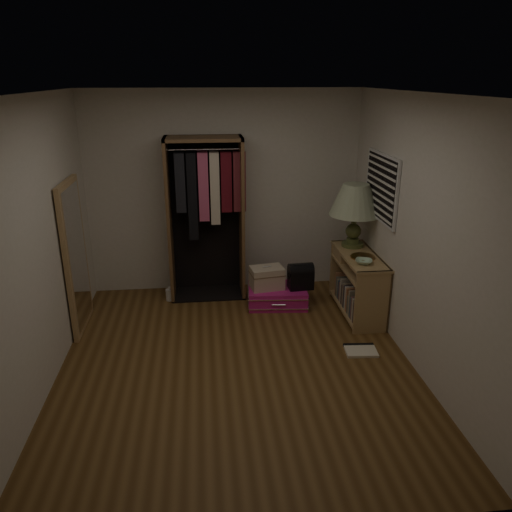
% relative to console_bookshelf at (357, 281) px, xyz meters
% --- Properties ---
extents(ground, '(4.00, 4.00, 0.00)m').
position_rel_console_bookshelf_xyz_m(ground, '(-1.54, -1.03, -0.40)').
color(ground, '#563818').
rests_on(ground, ground).
extents(room_walls, '(3.52, 4.02, 2.60)m').
position_rel_console_bookshelf_xyz_m(room_walls, '(-1.46, -0.99, 1.10)').
color(room_walls, beige).
rests_on(room_walls, ground).
extents(console_bookshelf, '(0.42, 1.12, 0.75)m').
position_rel_console_bookshelf_xyz_m(console_bookshelf, '(0.00, 0.00, 0.00)').
color(console_bookshelf, '#A37F4F').
rests_on(console_bookshelf, ground).
extents(open_wardrobe, '(0.98, 0.50, 2.05)m').
position_rel_console_bookshelf_xyz_m(open_wardrobe, '(-1.77, 0.74, 0.82)').
color(open_wardrobe, brown).
rests_on(open_wardrobe, ground).
extents(floor_mirror, '(0.06, 0.80, 1.70)m').
position_rel_console_bookshelf_xyz_m(floor_mirror, '(-3.24, -0.03, 0.45)').
color(floor_mirror, '#A78151').
rests_on(floor_mirror, ground).
extents(pink_suitcase, '(0.79, 0.60, 0.23)m').
position_rel_console_bookshelf_xyz_m(pink_suitcase, '(-0.92, 0.30, -0.28)').
color(pink_suitcase, '#BE1771').
rests_on(pink_suitcase, ground).
extents(train_case, '(0.44, 0.34, 0.29)m').
position_rel_console_bookshelf_xyz_m(train_case, '(-1.06, 0.30, -0.03)').
color(train_case, '#BCA990').
rests_on(train_case, pink_suitcase).
extents(black_bag, '(0.32, 0.22, 0.33)m').
position_rel_console_bookshelf_xyz_m(black_bag, '(-0.64, 0.25, 0.00)').
color(black_bag, black).
rests_on(black_bag, pink_suitcase).
extents(table_lamp, '(0.81, 0.81, 0.78)m').
position_rel_console_bookshelf_xyz_m(table_lamp, '(0.00, 0.28, 0.92)').
color(table_lamp, '#465127').
rests_on(table_lamp, console_bookshelf).
extents(brass_tray, '(0.36, 0.36, 0.02)m').
position_rel_console_bookshelf_xyz_m(brass_tray, '(0.00, -0.13, 0.36)').
color(brass_tray, olive).
rests_on(brass_tray, console_bookshelf).
extents(ceramic_bowl, '(0.24, 0.24, 0.05)m').
position_rel_console_bookshelf_xyz_m(ceramic_bowl, '(-0.05, -0.33, 0.38)').
color(ceramic_bowl, '#AAC8A7').
rests_on(ceramic_bowl, console_bookshelf).
extents(white_jug, '(0.11, 0.11, 0.18)m').
position_rel_console_bookshelf_xyz_m(white_jug, '(-2.28, 0.57, -0.32)').
color(white_jug, silver).
rests_on(white_jug, ground).
extents(floor_book, '(0.35, 0.29, 0.03)m').
position_rel_console_bookshelf_xyz_m(floor_book, '(-0.22, -0.93, -0.38)').
color(floor_book, beige).
rests_on(floor_book, ground).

